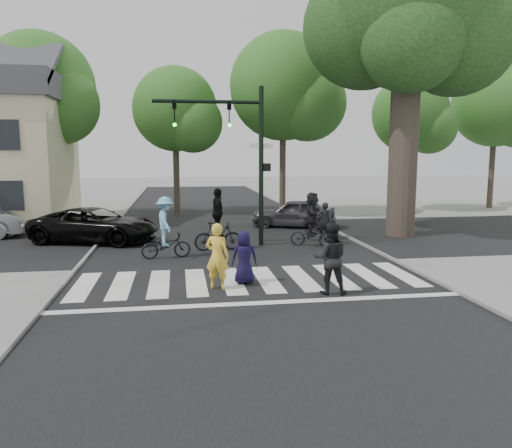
{
  "coord_description": "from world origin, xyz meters",
  "views": [
    {
      "loc": [
        -1.94,
        -12.52,
        3.57
      ],
      "look_at": [
        0.5,
        3.0,
        1.3
      ],
      "focal_mm": 35.0,
      "sensor_mm": 36.0,
      "label": 1
    }
  ],
  "objects_px": {
    "pedestrian_woman": "(217,256)",
    "traffic_signal": "(239,143)",
    "pedestrian_adult": "(330,258)",
    "cyclist_right": "(312,222)",
    "car_grey": "(294,213)",
    "cyclist_left": "(166,232)",
    "cyclist_mid": "(218,225)",
    "car_suv": "(95,225)",
    "pedestrian_child": "(244,257)",
    "eucalyptus": "(408,16)"
  },
  "relations": [
    {
      "from": "traffic_signal",
      "to": "eucalyptus",
      "type": "bearing_deg",
      "value": 11.56
    },
    {
      "from": "pedestrian_child",
      "to": "car_grey",
      "type": "xyz_separation_m",
      "value": [
        3.7,
        9.92,
        -0.05
      ]
    },
    {
      "from": "pedestrian_child",
      "to": "pedestrian_adult",
      "type": "relative_size",
      "value": 0.8
    },
    {
      "from": "traffic_signal",
      "to": "car_suv",
      "type": "xyz_separation_m",
      "value": [
        -5.58,
        1.63,
        -3.21
      ]
    },
    {
      "from": "cyclist_right",
      "to": "cyclist_mid",
      "type": "bearing_deg",
      "value": -175.32
    },
    {
      "from": "eucalyptus",
      "to": "cyclist_left",
      "type": "distance_m",
      "value": 13.27
    },
    {
      "from": "pedestrian_child",
      "to": "car_suv",
      "type": "distance_m",
      "value": 8.77
    },
    {
      "from": "cyclist_left",
      "to": "car_grey",
      "type": "bearing_deg",
      "value": 46.64
    },
    {
      "from": "eucalyptus",
      "to": "cyclist_mid",
      "type": "bearing_deg",
      "value": -164.42
    },
    {
      "from": "traffic_signal",
      "to": "pedestrian_woman",
      "type": "distance_m",
      "value": 6.83
    },
    {
      "from": "cyclist_right",
      "to": "pedestrian_adult",
      "type": "bearing_deg",
      "value": -101.26
    },
    {
      "from": "cyclist_right",
      "to": "car_grey",
      "type": "bearing_deg",
      "value": 85.02
    },
    {
      "from": "car_suv",
      "to": "car_grey",
      "type": "bearing_deg",
      "value": -54.84
    },
    {
      "from": "traffic_signal",
      "to": "cyclist_mid",
      "type": "bearing_deg",
      "value": -138.41
    },
    {
      "from": "cyclist_left",
      "to": "car_grey",
      "type": "distance_m",
      "value": 8.58
    },
    {
      "from": "eucalyptus",
      "to": "pedestrian_woman",
      "type": "relative_size",
      "value": 7.4
    },
    {
      "from": "pedestrian_child",
      "to": "cyclist_right",
      "type": "height_order",
      "value": "cyclist_right"
    },
    {
      "from": "pedestrian_adult",
      "to": "car_suv",
      "type": "relative_size",
      "value": 0.37
    },
    {
      "from": "cyclist_right",
      "to": "pedestrian_child",
      "type": "bearing_deg",
      "value": -122.95
    },
    {
      "from": "eucalyptus",
      "to": "cyclist_mid",
      "type": "relative_size",
      "value": 5.7
    },
    {
      "from": "pedestrian_adult",
      "to": "pedestrian_woman",
      "type": "bearing_deg",
      "value": -4.31
    },
    {
      "from": "eucalyptus",
      "to": "cyclist_mid",
      "type": "distance_m",
      "value": 11.68
    },
    {
      "from": "pedestrian_child",
      "to": "pedestrian_woman",
      "type": "bearing_deg",
      "value": 33.83
    },
    {
      "from": "eucalyptus",
      "to": "cyclist_mid",
      "type": "height_order",
      "value": "eucalyptus"
    },
    {
      "from": "cyclist_right",
      "to": "car_suv",
      "type": "xyz_separation_m",
      "value": [
        -8.31,
        2.12,
        -0.23
      ]
    },
    {
      "from": "traffic_signal",
      "to": "pedestrian_child",
      "type": "distance_m",
      "value": 6.41
    },
    {
      "from": "pedestrian_child",
      "to": "cyclist_left",
      "type": "xyz_separation_m",
      "value": [
        -2.19,
        3.68,
        0.18
      ]
    },
    {
      "from": "eucalyptus",
      "to": "pedestrian_adult",
      "type": "height_order",
      "value": "eucalyptus"
    },
    {
      "from": "cyclist_right",
      "to": "car_suv",
      "type": "bearing_deg",
      "value": 165.73
    },
    {
      "from": "traffic_signal",
      "to": "eucalyptus",
      "type": "relative_size",
      "value": 0.46
    },
    {
      "from": "cyclist_left",
      "to": "cyclist_mid",
      "type": "bearing_deg",
      "value": 30.37
    },
    {
      "from": "traffic_signal",
      "to": "pedestrian_woman",
      "type": "bearing_deg",
      "value": -102.37
    },
    {
      "from": "traffic_signal",
      "to": "car_suv",
      "type": "relative_size",
      "value": 1.2
    },
    {
      "from": "pedestrian_woman",
      "to": "pedestrian_adult",
      "type": "distance_m",
      "value": 2.91
    },
    {
      "from": "pedestrian_child",
      "to": "eucalyptus",
      "type": "bearing_deg",
      "value": -133.8
    },
    {
      "from": "pedestrian_woman",
      "to": "pedestrian_adult",
      "type": "bearing_deg",
      "value": -172.16
    },
    {
      "from": "pedestrian_adult",
      "to": "cyclist_left",
      "type": "height_order",
      "value": "cyclist_left"
    },
    {
      "from": "pedestrian_woman",
      "to": "car_suv",
      "type": "height_order",
      "value": "pedestrian_woman"
    },
    {
      "from": "eucalyptus",
      "to": "cyclist_right",
      "type": "bearing_deg",
      "value": -156.28
    },
    {
      "from": "traffic_signal",
      "to": "pedestrian_child",
      "type": "height_order",
      "value": "traffic_signal"
    },
    {
      "from": "pedestrian_woman",
      "to": "cyclist_right",
      "type": "relative_size",
      "value": 0.85
    },
    {
      "from": "traffic_signal",
      "to": "cyclist_left",
      "type": "xyz_separation_m",
      "value": [
        -2.73,
        -1.86,
        -2.99
      ]
    },
    {
      "from": "pedestrian_woman",
      "to": "pedestrian_adult",
      "type": "relative_size",
      "value": 0.96
    },
    {
      "from": "pedestrian_child",
      "to": "cyclist_mid",
      "type": "distance_m",
      "value": 4.78
    },
    {
      "from": "eucalyptus",
      "to": "cyclist_left",
      "type": "relative_size",
      "value": 6.2
    },
    {
      "from": "traffic_signal",
      "to": "pedestrian_woman",
      "type": "xyz_separation_m",
      "value": [
        -1.31,
        -5.99,
        -3.02
      ]
    },
    {
      "from": "pedestrian_woman",
      "to": "traffic_signal",
      "type": "bearing_deg",
      "value": -77.38
    },
    {
      "from": "eucalyptus",
      "to": "car_suv",
      "type": "relative_size",
      "value": 2.6
    },
    {
      "from": "cyclist_mid",
      "to": "car_suv",
      "type": "bearing_deg",
      "value": 152.83
    },
    {
      "from": "pedestrian_child",
      "to": "cyclist_left",
      "type": "distance_m",
      "value": 4.29
    }
  ]
}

